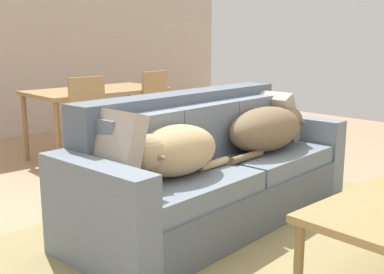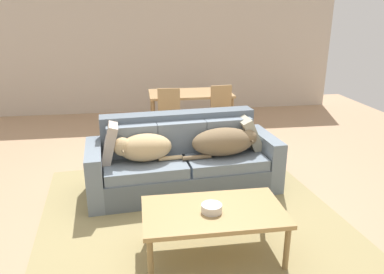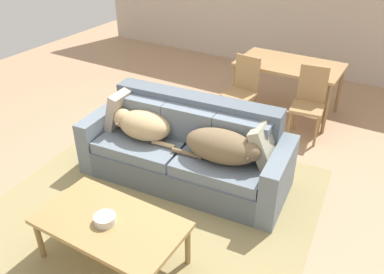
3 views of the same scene
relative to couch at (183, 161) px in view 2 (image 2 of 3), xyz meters
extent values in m
plane|color=tan|center=(-0.18, -0.12, -0.35)|extent=(10.00, 10.00, 0.00)
cube|color=beige|center=(-0.18, 3.88, 1.00)|extent=(8.00, 0.12, 2.70)
cube|color=#998A5A|center=(0.01, -0.82, -0.35)|extent=(3.40, 3.52, 0.01)
cube|color=slate|center=(0.01, -0.06, -0.19)|extent=(1.99, 1.02, 0.32)
cube|color=slate|center=(-0.47, -0.11, 0.04)|extent=(1.00, 0.90, 0.13)
cube|color=slate|center=(0.48, -0.02, 0.04)|extent=(1.00, 0.90, 0.13)
cube|color=slate|center=(-0.02, 0.25, 0.33)|extent=(1.94, 0.41, 0.46)
cube|color=slate|center=(-0.60, 0.00, 0.29)|extent=(0.60, 0.21, 0.38)
cube|color=slate|center=(0.00, 0.06, 0.29)|extent=(0.60, 0.21, 0.38)
cube|color=slate|center=(0.59, 0.11, 0.29)|extent=(0.60, 0.21, 0.38)
cube|color=slate|center=(-1.04, -0.16, -0.03)|extent=(0.25, 0.87, 0.64)
cube|color=slate|center=(1.05, 0.03, -0.03)|extent=(0.25, 0.87, 0.64)
ellipsoid|color=tan|center=(-0.45, -0.15, 0.26)|extent=(0.64, 0.44, 0.32)
sphere|color=tan|center=(-0.71, -0.19, 0.30)|extent=(0.21, 0.21, 0.21)
cone|color=#937B56|center=(-0.70, -0.28, 0.29)|extent=(0.11, 0.13, 0.10)
cylinder|color=tan|center=(-0.17, -0.20, 0.13)|extent=(0.28, 0.07, 0.05)
ellipsoid|color=#7A6346|center=(0.47, -0.11, 0.27)|extent=(0.79, 0.46, 0.33)
sphere|color=#7A6346|center=(0.80, -0.10, 0.30)|extent=(0.19, 0.19, 0.19)
cone|color=brown|center=(0.80, -0.19, 0.29)|extent=(0.10, 0.11, 0.09)
cylinder|color=#7A6346|center=(0.14, -0.22, 0.13)|extent=(0.34, 0.08, 0.05)
cube|color=#B5A695|center=(-0.86, -0.03, 0.31)|extent=(0.25, 0.48, 0.48)
cube|color=#AAA78E|center=(0.85, 0.12, 0.29)|extent=(0.32, 0.44, 0.44)
cube|color=#A7844E|center=(0.10, -1.38, 0.08)|extent=(1.24, 0.69, 0.04)
cylinder|color=olive|center=(-0.47, -1.68, -0.14)|extent=(0.05, 0.05, 0.42)
cylinder|color=olive|center=(0.67, -1.68, -0.14)|extent=(0.05, 0.05, 0.42)
cylinder|color=olive|center=(-0.47, -1.09, -0.14)|extent=(0.05, 0.05, 0.42)
cylinder|color=olive|center=(0.67, -1.09, -0.14)|extent=(0.05, 0.05, 0.42)
cylinder|color=silver|center=(0.08, -1.41, 0.14)|extent=(0.18, 0.18, 0.07)
cube|color=#A77F4F|center=(0.40, 2.15, 0.38)|extent=(1.44, 0.83, 0.04)
cylinder|color=olive|center=(-0.27, 1.78, 0.00)|extent=(0.05, 0.05, 0.71)
cylinder|color=olive|center=(1.07, 1.78, 0.00)|extent=(0.05, 0.05, 0.71)
cylinder|color=olive|center=(-0.27, 2.51, 0.00)|extent=(0.05, 0.05, 0.71)
cylinder|color=olive|center=(1.07, 2.51, 0.00)|extent=(0.05, 0.05, 0.71)
cube|color=#A77F4F|center=(-0.04, 1.46, 0.08)|extent=(0.44, 0.44, 0.04)
cube|color=#A77F4F|center=(-0.02, 1.64, 0.34)|extent=(0.36, 0.07, 0.48)
cylinder|color=#977347|center=(-0.22, 1.31, -0.15)|extent=(0.04, 0.04, 0.41)
cylinder|color=#977347|center=(0.12, 1.28, -0.15)|extent=(0.04, 0.04, 0.41)
cylinder|color=#977347|center=(-0.19, 1.65, -0.15)|extent=(0.04, 0.04, 0.41)
cylinder|color=#977347|center=(0.15, 1.61, -0.15)|extent=(0.04, 0.04, 0.41)
cube|color=#A77F4F|center=(0.88, 1.54, 0.08)|extent=(0.44, 0.44, 0.04)
cube|color=#A77F4F|center=(0.86, 1.71, 0.35)|extent=(0.36, 0.08, 0.49)
cylinder|color=#977347|center=(0.73, 1.35, -0.15)|extent=(0.04, 0.04, 0.42)
cylinder|color=#977347|center=(1.07, 1.39, -0.15)|extent=(0.04, 0.04, 0.42)
cylinder|color=#977347|center=(0.69, 1.68, -0.15)|extent=(0.04, 0.04, 0.42)
cylinder|color=#977347|center=(1.03, 1.72, -0.15)|extent=(0.04, 0.04, 0.42)
camera|label=1|loc=(-2.34, -2.33, 0.95)|focal=44.58mm
camera|label=2|loc=(-0.50, -4.13, 1.73)|focal=34.25mm
camera|label=3|loc=(1.93, -3.15, 2.38)|focal=37.20mm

